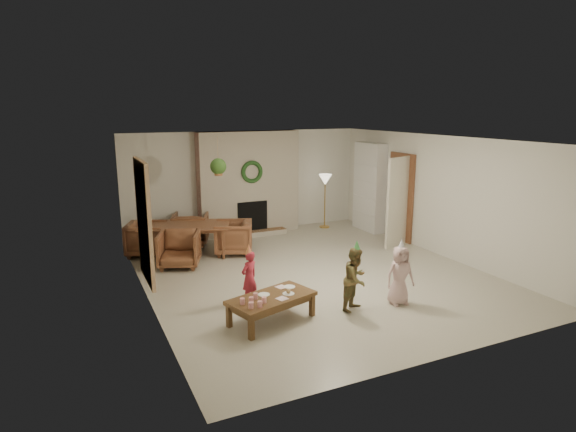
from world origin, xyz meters
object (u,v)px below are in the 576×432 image
dining_chair_near (179,249)px  dining_chair_far (191,229)px  dining_chair_right (233,237)px  child_pink (400,275)px  coffee_table_top (272,298)px  dining_table (185,240)px  dining_chair_left (147,239)px  child_red (249,278)px  child_plaid (356,279)px

dining_chair_near → dining_chair_far: size_ratio=1.00×
dining_chair_far → dining_chair_right: size_ratio=1.00×
dining_chair_near → child_pink: size_ratio=0.82×
dining_chair_near → dining_chair_far: same height
coffee_table_top → dining_table: bearing=78.6°
dining_chair_near → dining_chair_left: size_ratio=1.00×
dining_chair_right → child_red: 2.75m
dining_table → dining_chair_far: dining_chair_far is taller
child_red → dining_table: bearing=-110.7°
dining_chair_left → child_plaid: child_plaid is taller
dining_chair_near → child_plaid: bearing=-36.2°
dining_chair_far → child_pink: bearing=135.8°
dining_table → coffee_table_top: 3.80m
dining_chair_left → child_red: (1.05, -3.34, 0.08)m
dining_chair_right → child_plaid: size_ratio=0.79×
coffee_table_top → child_pink: child_pink is taller
dining_chair_far → child_red: size_ratio=0.90×
child_red → dining_chair_left: bearing=-98.9°
child_plaid → dining_chair_right: bearing=72.1°
dining_chair_left → dining_chair_right: size_ratio=1.00×
dining_chair_left → dining_chair_right: 1.81m
dining_chair_right → child_pink: size_ratio=0.82×
dining_chair_far → child_plaid: child_plaid is taller
coffee_table_top → child_red: bearing=78.1°
child_red → child_pink: 2.37m
dining_table → dining_chair_left: dining_chair_left is taller
dining_chair_near → coffee_table_top: (0.66, -3.04, 0.00)m
dining_chair_right → dining_chair_left: bearing=-90.0°
dining_chair_left → child_pink: 5.39m
dining_chair_right → dining_chair_far: bearing=-128.7°
dining_table → child_red: child_red is taller
child_plaid → dining_table: bearing=83.3°
dining_chair_left → dining_chair_near: bearing=-135.0°
dining_chair_right → child_red: child_red is taller
coffee_table_top → child_pink: size_ratio=1.33×
dining_chair_near → child_plaid: child_plaid is taller
dining_chair_far → dining_chair_left: bearing=45.0°
dining_chair_left → child_pink: size_ratio=0.82×
dining_chair_far → child_red: child_red is taller
coffee_table_top → child_red: (-0.07, 0.74, 0.07)m
dining_chair_far → coffee_table_top: (0.07, -4.53, 0.00)m
dining_table → dining_chair_right: bearing=-0.0°
coffee_table_top → child_plaid: size_ratio=1.27×
child_red → child_plaid: 1.66m
child_pink → child_red: bearing=164.0°
coffee_table_top → child_plaid: (1.34, -0.15, 0.14)m
dining_table → child_pink: (2.45, -4.05, 0.15)m
dining_chair_far → child_red: 3.79m
dining_chair_left → dining_chair_right: bearing=-90.0°
dining_chair_near → child_plaid: 3.76m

